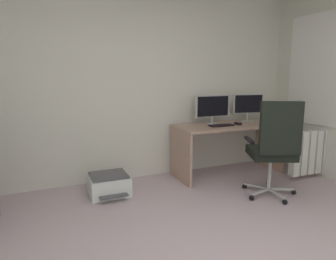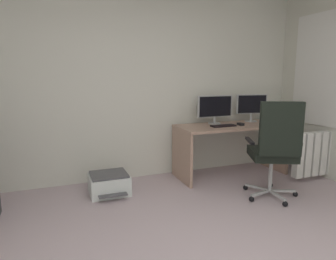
{
  "view_description": "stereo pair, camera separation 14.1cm",
  "coord_description": "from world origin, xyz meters",
  "px_view_note": "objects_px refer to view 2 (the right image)",
  "views": [
    {
      "loc": [
        -1.04,
        -1.34,
        1.38
      ],
      "look_at": [
        0.32,
        1.84,
        0.77
      ],
      "focal_mm": 31.92,
      "sensor_mm": 36.0,
      "label": 1
    },
    {
      "loc": [
        -0.91,
        -1.39,
        1.38
      ],
      "look_at": [
        0.32,
        1.84,
        0.77
      ],
      "focal_mm": 31.92,
      "sensor_mm": 36.0,
      "label": 2
    }
  ],
  "objects_px": {
    "monitor_secondary": "(252,105)",
    "radiator": "(321,153)",
    "keyboard": "(223,126)",
    "office_chair": "(275,147)",
    "desk": "(231,138)",
    "monitor_main": "(215,107)",
    "printer": "(109,184)",
    "computer_mouse": "(241,124)"
  },
  "relations": [
    {
      "from": "office_chair",
      "to": "printer",
      "type": "height_order",
      "value": "office_chair"
    },
    {
      "from": "desk",
      "to": "computer_mouse",
      "type": "bearing_deg",
      "value": -44.04
    },
    {
      "from": "desk",
      "to": "office_chair",
      "type": "relative_size",
      "value": 1.37
    },
    {
      "from": "keyboard",
      "to": "radiator",
      "type": "distance_m",
      "value": 1.4
    },
    {
      "from": "monitor_secondary",
      "to": "radiator",
      "type": "relative_size",
      "value": 0.52
    },
    {
      "from": "radiator",
      "to": "monitor_main",
      "type": "bearing_deg",
      "value": 148.95
    },
    {
      "from": "keyboard",
      "to": "computer_mouse",
      "type": "height_order",
      "value": "computer_mouse"
    },
    {
      "from": "desk",
      "to": "monitor_main",
      "type": "distance_m",
      "value": 0.48
    },
    {
      "from": "desk",
      "to": "monitor_secondary",
      "type": "xyz_separation_m",
      "value": [
        0.44,
        0.16,
        0.43
      ]
    },
    {
      "from": "desk",
      "to": "monitor_main",
      "type": "relative_size",
      "value": 2.83
    },
    {
      "from": "monitor_main",
      "to": "office_chair",
      "type": "height_order",
      "value": "office_chair"
    },
    {
      "from": "radiator",
      "to": "printer",
      "type": "bearing_deg",
      "value": 170.11
    },
    {
      "from": "monitor_main",
      "to": "computer_mouse",
      "type": "height_order",
      "value": "monitor_main"
    },
    {
      "from": "computer_mouse",
      "to": "keyboard",
      "type": "bearing_deg",
      "value": -178.62
    },
    {
      "from": "monitor_main",
      "to": "monitor_secondary",
      "type": "relative_size",
      "value": 1.15
    },
    {
      "from": "desk",
      "to": "monitor_main",
      "type": "bearing_deg",
      "value": 137.61
    },
    {
      "from": "desk",
      "to": "printer",
      "type": "bearing_deg",
      "value": -176.83
    },
    {
      "from": "monitor_main",
      "to": "keyboard",
      "type": "bearing_deg",
      "value": -91.25
    },
    {
      "from": "desk",
      "to": "monitor_main",
      "type": "xyz_separation_m",
      "value": [
        -0.18,
        0.16,
        0.42
      ]
    },
    {
      "from": "office_chair",
      "to": "keyboard",
      "type": "bearing_deg",
      "value": 99.15
    },
    {
      "from": "desk",
      "to": "printer",
      "type": "xyz_separation_m",
      "value": [
        -1.75,
        -0.1,
        -0.42
      ]
    },
    {
      "from": "monitor_main",
      "to": "radiator",
      "type": "relative_size",
      "value": 0.6
    },
    {
      "from": "keyboard",
      "to": "office_chair",
      "type": "bearing_deg",
      "value": -81.93
    },
    {
      "from": "computer_mouse",
      "to": "desk",
      "type": "bearing_deg",
      "value": 137.63
    },
    {
      "from": "office_chair",
      "to": "radiator",
      "type": "relative_size",
      "value": 1.24
    },
    {
      "from": "monitor_secondary",
      "to": "office_chair",
      "type": "bearing_deg",
      "value": -113.63
    },
    {
      "from": "radiator",
      "to": "keyboard",
      "type": "bearing_deg",
      "value": 158.14
    },
    {
      "from": "radiator",
      "to": "office_chair",
      "type": "bearing_deg",
      "value": -161.97
    },
    {
      "from": "monitor_secondary",
      "to": "keyboard",
      "type": "height_order",
      "value": "monitor_secondary"
    },
    {
      "from": "desk",
      "to": "monitor_secondary",
      "type": "relative_size",
      "value": 3.26
    },
    {
      "from": "desk",
      "to": "office_chair",
      "type": "distance_m",
      "value": 0.95
    },
    {
      "from": "desk",
      "to": "office_chair",
      "type": "bearing_deg",
      "value": -92.76
    },
    {
      "from": "monitor_main",
      "to": "radiator",
      "type": "xyz_separation_m",
      "value": [
        1.25,
        -0.75,
        -0.6
      ]
    },
    {
      "from": "keyboard",
      "to": "printer",
      "type": "xyz_separation_m",
      "value": [
        -1.56,
        -0.01,
        -0.61
      ]
    },
    {
      "from": "office_chair",
      "to": "monitor_secondary",
      "type": "bearing_deg",
      "value": 66.37
    },
    {
      "from": "desk",
      "to": "keyboard",
      "type": "bearing_deg",
      "value": -155.43
    },
    {
      "from": "desk",
      "to": "monitor_main",
      "type": "height_order",
      "value": "monitor_main"
    },
    {
      "from": "monitor_main",
      "to": "keyboard",
      "type": "relative_size",
      "value": 1.61
    },
    {
      "from": "printer",
      "to": "keyboard",
      "type": "bearing_deg",
      "value": 0.44
    },
    {
      "from": "monitor_secondary",
      "to": "monitor_main",
      "type": "bearing_deg",
      "value": -179.99
    },
    {
      "from": "monitor_main",
      "to": "computer_mouse",
      "type": "xyz_separation_m",
      "value": [
        0.27,
        -0.25,
        -0.22
      ]
    },
    {
      "from": "desk",
      "to": "radiator",
      "type": "distance_m",
      "value": 1.23
    }
  ]
}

